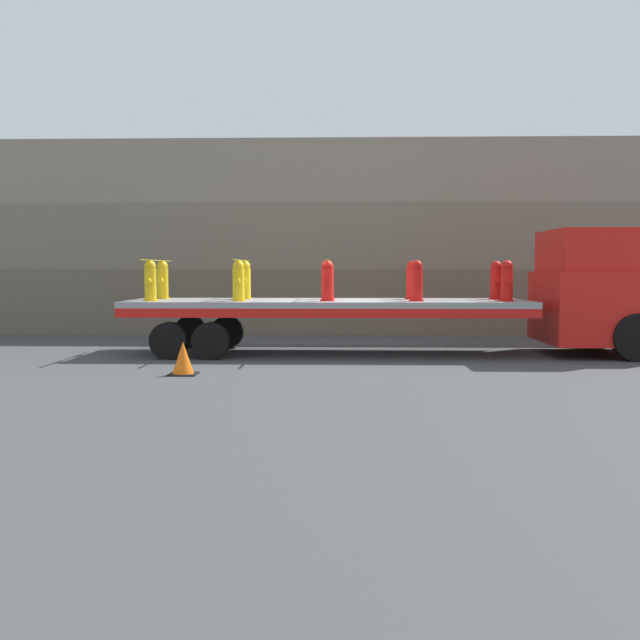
{
  "coord_description": "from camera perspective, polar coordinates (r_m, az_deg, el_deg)",
  "views": [
    {
      "loc": [
        0.3,
        -16.43,
        1.93
      ],
      "look_at": [
        -0.18,
        0.0,
        0.78
      ],
      "focal_mm": 40.0,
      "sensor_mm": 36.0,
      "label": 1
    }
  ],
  "objects": [
    {
      "name": "cargo_strap_middle",
      "position": [
        16.59,
        -6.28,
        4.77
      ],
      "size": [
        0.05,
        2.71,
        0.01
      ],
      "color": "yellow",
      "rests_on": "fire_hydrant_yellow_near_1"
    },
    {
      "name": "fire_hydrant_red_far_3",
      "position": [
        17.06,
        7.35,
        3.15
      ],
      "size": [
        0.33,
        0.5,
        0.91
      ],
      "color": "red",
      "rests_on": "flatbed_trailer"
    },
    {
      "name": "flatbed_trailer",
      "position": [
        16.47,
        -1.34,
        0.83
      ],
      "size": [
        9.15,
        2.61,
        1.24
      ],
      "color": "gray",
      "rests_on": "ground_plane"
    },
    {
      "name": "cargo_strap_rear",
      "position": [
        16.97,
        -12.96,
        4.67
      ],
      "size": [
        0.05,
        2.71,
        0.01
      ],
      "color": "yellow",
      "rests_on": "fire_hydrant_yellow_near_0"
    },
    {
      "name": "fire_hydrant_red_far_4",
      "position": [
        17.37,
        13.9,
        3.08
      ],
      "size": [
        0.33,
        0.5,
        0.91
      ],
      "color": "red",
      "rests_on": "flatbed_trailer"
    },
    {
      "name": "fire_hydrant_red_near_3",
      "position": [
        15.97,
        7.74,
        3.09
      ],
      "size": [
        0.33,
        0.5,
        0.91
      ],
      "color": "red",
      "rests_on": "flatbed_trailer"
    },
    {
      "name": "fire_hydrant_yellow_near_1",
      "position": [
        16.04,
        -6.54,
        3.1
      ],
      "size": [
        0.33,
        0.5,
        0.91
      ],
      "color": "gold",
      "rests_on": "flatbed_trailer"
    },
    {
      "name": "traffic_cone",
      "position": [
        13.42,
        -10.9,
        -3.06
      ],
      "size": [
        0.51,
        0.51,
        0.61
      ],
      "color": "black",
      "rests_on": "ground_plane"
    },
    {
      "name": "ground_plane",
      "position": [
        16.54,
        0.62,
        -2.7
      ],
      "size": [
        120.0,
        120.0,
        0.0
      ],
      "primitive_type": "plane",
      "color": "#3F4244"
    },
    {
      "name": "fire_hydrant_red_near_2",
      "position": [
        15.88,
        0.59,
        3.12
      ],
      "size": [
        0.33,
        0.5,
        0.91
      ],
      "color": "red",
      "rests_on": "flatbed_trailer"
    },
    {
      "name": "cargo_strap_front",
      "position": [
        16.43,
        0.62,
        4.8
      ],
      "size": [
        0.05,
        2.71,
        0.01
      ],
      "color": "yellow",
      "rests_on": "fire_hydrant_red_near_2"
    },
    {
      "name": "truck_cab",
      "position": [
        17.45,
        21.36,
        2.0
      ],
      "size": [
        2.43,
        2.74,
        2.84
      ],
      "color": "red",
      "rests_on": "ground_plane"
    },
    {
      "name": "rock_cliff",
      "position": [
        22.66,
        0.91,
        6.51
      ],
      "size": [
        60.0,
        3.3,
        5.84
      ],
      "color": "#665B4C",
      "rests_on": "ground_plane"
    },
    {
      "name": "fire_hydrant_yellow_far_0",
      "position": [
        17.51,
        -12.48,
        3.11
      ],
      "size": [
        0.33,
        0.5,
        0.91
      ],
      "color": "gold",
      "rests_on": "flatbed_trailer"
    },
    {
      "name": "fire_hydrant_red_far_2",
      "position": [
        16.98,
        0.66,
        3.18
      ],
      "size": [
        0.33,
        0.5,
        0.91
      ],
      "color": "red",
      "rests_on": "flatbed_trailer"
    },
    {
      "name": "fire_hydrant_red_near_4",
      "position": [
        16.3,
        14.72,
        3.01
      ],
      "size": [
        0.33,
        0.5,
        0.91
      ],
      "color": "red",
      "rests_on": "flatbed_trailer"
    },
    {
      "name": "fire_hydrant_yellow_far_1",
      "position": [
        17.13,
        -6.01,
        3.16
      ],
      "size": [
        0.33,
        0.5,
        0.91
      ],
      "color": "gold",
      "rests_on": "flatbed_trailer"
    },
    {
      "name": "fire_hydrant_yellow_near_0",
      "position": [
        16.44,
        -13.42,
        3.04
      ],
      "size": [
        0.33,
        0.5,
        0.91
      ],
      "color": "gold",
      "rests_on": "flatbed_trailer"
    }
  ]
}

